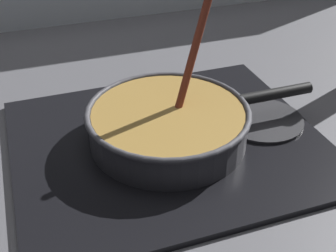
# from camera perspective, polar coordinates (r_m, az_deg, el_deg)

# --- Properties ---
(ground) EXTENTS (2.40, 1.60, 0.04)m
(ground) POSITION_cam_1_polar(r_m,az_deg,el_deg) (0.76, -4.71, -9.39)
(ground) COLOR #4C4C51
(hob_plate) EXTENTS (0.56, 0.48, 0.01)m
(hob_plate) POSITION_cam_1_polar(r_m,az_deg,el_deg) (0.84, 0.00, -2.10)
(hob_plate) COLOR black
(hob_plate) RESTS_ON ground
(burner_ring) EXTENTS (0.19, 0.19, 0.01)m
(burner_ring) POSITION_cam_1_polar(r_m,az_deg,el_deg) (0.83, 0.00, -1.55)
(burner_ring) COLOR #592D0C
(burner_ring) RESTS_ON hob_plate
(spare_burner) EXTENTS (0.16, 0.16, 0.01)m
(spare_burner) POSITION_cam_1_polar(r_m,az_deg,el_deg) (0.91, 11.72, 0.80)
(spare_burner) COLOR #262628
(spare_burner) RESTS_ON hob_plate
(cooking_pan) EXTENTS (0.44, 0.30, 0.27)m
(cooking_pan) POSITION_cam_1_polar(r_m,az_deg,el_deg) (0.82, 0.11, 0.34)
(cooking_pan) COLOR #38383D
(cooking_pan) RESTS_ON hob_plate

